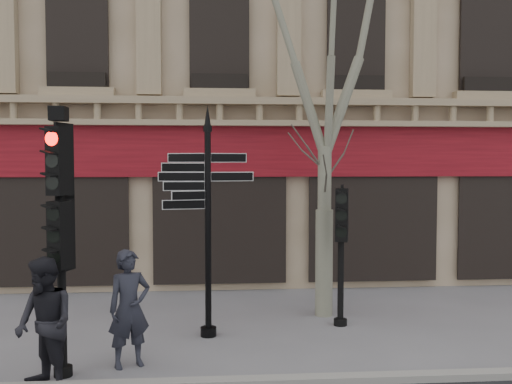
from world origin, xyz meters
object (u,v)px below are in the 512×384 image
(traffic_signal_secondary, at_px, (341,230))
(plane_tree, at_px, (326,24))
(traffic_signal_main, at_px, (60,207))
(pedestrian_a, at_px, (129,308))
(fingerpost, at_px, (208,182))
(pedestrian_b, at_px, (44,324))

(traffic_signal_secondary, bearing_deg, plane_tree, 119.22)
(traffic_signal_main, distance_m, plane_tree, 6.73)
(traffic_signal_main, distance_m, pedestrian_a, 1.97)
(fingerpost, height_order, pedestrian_a, fingerpost)
(fingerpost, bearing_deg, plane_tree, 28.76)
(fingerpost, bearing_deg, traffic_signal_secondary, 12.16)
(traffic_signal_secondary, relative_size, pedestrian_a, 1.46)
(traffic_signal_main, relative_size, plane_tree, 0.47)
(fingerpost, relative_size, pedestrian_b, 2.26)
(pedestrian_b, bearing_deg, fingerpost, 90.46)
(pedestrian_a, bearing_deg, pedestrian_b, -167.67)
(plane_tree, bearing_deg, pedestrian_a, -143.17)
(traffic_signal_main, height_order, pedestrian_a, traffic_signal_main)
(pedestrian_a, height_order, pedestrian_b, pedestrian_b)
(traffic_signal_secondary, height_order, pedestrian_b, traffic_signal_secondary)
(fingerpost, height_order, traffic_signal_secondary, fingerpost)
(pedestrian_b, bearing_deg, traffic_signal_main, 122.41)
(fingerpost, height_order, traffic_signal_main, fingerpost)
(fingerpost, relative_size, pedestrian_a, 2.30)
(pedestrian_a, relative_size, pedestrian_b, 0.98)
(traffic_signal_main, relative_size, traffic_signal_secondary, 1.49)
(fingerpost, distance_m, traffic_signal_main, 2.93)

